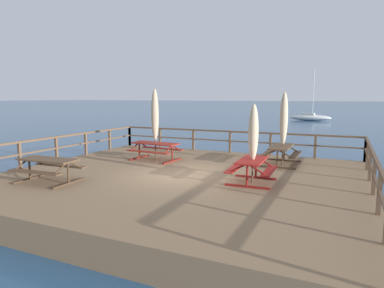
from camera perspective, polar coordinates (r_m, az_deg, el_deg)
name	(u,v)px	position (r m, az deg, el deg)	size (l,w,h in m)	color
ground_plane	(182,195)	(12.28, -1.63, -8.66)	(600.00, 600.00, 0.00)	navy
wooden_deck	(182,185)	(12.17, -1.64, -6.94)	(12.33, 11.05, 0.76)	#846647
railing_waterside_far	(230,137)	(16.87, 6.45, 1.11)	(12.13, 0.10, 1.09)	brown
railing_side_left	(56,144)	(15.54, -21.97, -0.04)	(0.10, 10.85, 1.09)	brown
railing_side_right	(375,169)	(10.76, 28.49, -3.75)	(0.10, 10.85, 1.09)	brown
picnic_table_back_left	(155,147)	(14.85, -6.22, -0.56)	(2.21, 1.55, 0.78)	maroon
picnic_table_mid_left	(281,151)	(14.28, 14.84, -1.13)	(1.42, 2.04, 0.78)	brown
picnic_table_front_left	(252,166)	(11.03, 10.09, -3.67)	(1.47, 1.72, 0.78)	maroon
picnic_table_front_right	(48,165)	(11.91, -23.15, -3.28)	(2.06, 1.49, 0.78)	brown
patio_umbrella_tall_back_right	(155,115)	(14.63, -6.27, 4.85)	(0.32, 0.32, 3.10)	#4C3828
patio_umbrella_tall_mid_left	(284,119)	(14.08, 15.25, 4.13)	(0.32, 0.32, 2.96)	#4C3828
patio_umbrella_tall_back_left	(253,133)	(10.90, 10.34, 1.85)	(0.32, 0.32, 2.54)	#4C3828
sailboat_distant	(310,117)	(53.61, 19.32, 4.29)	(6.15, 2.35, 7.72)	white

